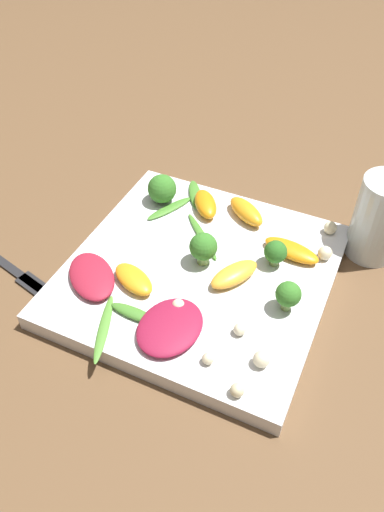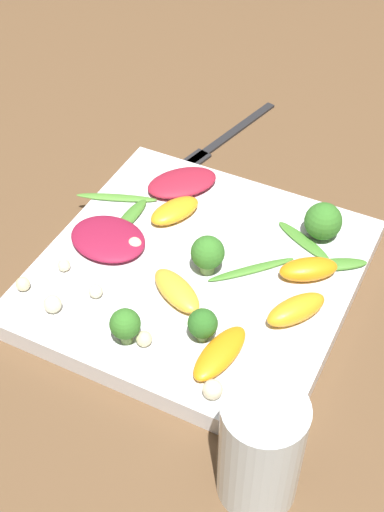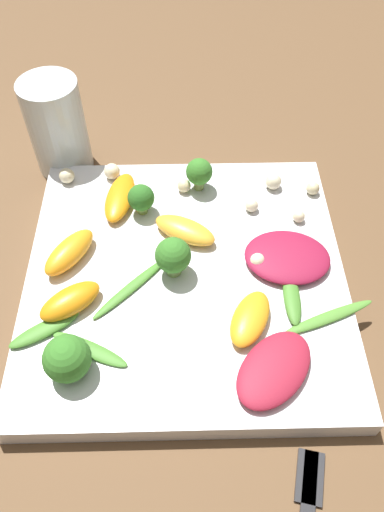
{
  "view_description": "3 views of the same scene",
  "coord_description": "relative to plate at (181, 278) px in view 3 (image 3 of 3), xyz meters",
  "views": [
    {
      "loc": [
        0.17,
        -0.39,
        0.46
      ],
      "look_at": [
        -0.01,
        0.01,
        0.03
      ],
      "focal_mm": 35.0,
      "sensor_mm": 36.0,
      "label": 1
    },
    {
      "loc": [
        0.46,
        0.22,
        0.54
      ],
      "look_at": [
        -0.01,
        -0.01,
        0.03
      ],
      "focal_mm": 50.0,
      "sensor_mm": 36.0,
      "label": 2
    },
    {
      "loc": [
        -0.28,
        -0.0,
        0.41
      ],
      "look_at": [
        0.01,
        -0.01,
        0.03
      ],
      "focal_mm": 35.0,
      "sensor_mm": 36.0,
      "label": 3
    }
  ],
  "objects": [
    {
      "name": "plate",
      "position": [
        0.0,
        0.0,
        0.0
      ],
      "size": [
        0.31,
        0.31,
        0.02
      ],
      "color": "white",
      "rests_on": "ground_plane"
    },
    {
      "name": "macadamia_nut_5",
      "position": [
        0.01,
        -0.07,
        0.02
      ],
      "size": [
        0.01,
        0.01,
        0.01
      ],
      "color": "beige",
      "rests_on": "plate"
    },
    {
      "name": "arugula_sprig_2",
      "position": [
        -0.06,
        -0.13,
        0.01
      ],
      "size": [
        0.04,
        0.09,
        0.0
      ],
      "color": "#518E33",
      "rests_on": "plate"
    },
    {
      "name": "arugula_sprig_4",
      "position": [
        -0.02,
        0.05,
        0.01
      ],
      "size": [
        0.07,
        0.07,
        0.0
      ],
      "color": "#47842D",
      "rests_on": "plate"
    },
    {
      "name": "arugula_sprig_1",
      "position": [
        -0.06,
        0.13,
        0.01
      ],
      "size": [
        0.05,
        0.06,
        0.01
      ],
      "color": "#47842D",
      "rests_on": "plate"
    },
    {
      "name": "broccoli_floret_0",
      "position": [
        -0.1,
        0.1,
        0.03
      ],
      "size": [
        0.04,
        0.04,
        0.04
      ],
      "color": "#84AD5B",
      "rests_on": "plate"
    },
    {
      "name": "orange_segment_3",
      "position": [
        -0.06,
        -0.06,
        0.02
      ],
      "size": [
        0.07,
        0.05,
        0.02
      ],
      "color": "orange",
      "rests_on": "plate"
    },
    {
      "name": "arugula_sprig_0",
      "position": [
        -0.03,
        -0.1,
        0.02
      ],
      "size": [
        0.06,
        0.02,
        0.01
      ],
      "color": "#47842D",
      "rests_on": "plate"
    },
    {
      "name": "orange_segment_1",
      "position": [
        0.02,
        0.11,
        0.02
      ],
      "size": [
        0.07,
        0.06,
        0.02
      ],
      "color": "orange",
      "rests_on": "plate"
    },
    {
      "name": "macadamia_nut_1",
      "position": [
        0.08,
        -0.07,
        0.02
      ],
      "size": [
        0.01,
        0.01,
        0.01
      ],
      "color": "beige",
      "rests_on": "plate"
    },
    {
      "name": "broccoli_floret_1",
      "position": [
        0.08,
        0.04,
        0.03
      ],
      "size": [
        0.03,
        0.03,
        0.03
      ],
      "color": "#7A9E51",
      "rests_on": "plate"
    },
    {
      "name": "ground_plane",
      "position": [
        0.0,
        0.0,
        -0.01
      ],
      "size": [
        2.4,
        2.4,
        0.0
      ],
      "primitive_type": "plane",
      "color": "brown"
    },
    {
      "name": "orange_segment_2",
      "position": [
        -0.04,
        0.1,
        0.02
      ],
      "size": [
        0.06,
        0.06,
        0.02
      ],
      "color": "orange",
      "rests_on": "plate"
    },
    {
      "name": "orange_segment_4",
      "position": [
        0.09,
        0.07,
        0.02
      ],
      "size": [
        0.08,
        0.04,
        0.02
      ],
      "color": "orange",
      "rests_on": "plate"
    },
    {
      "name": "radicchio_leaf_0",
      "position": [
        -0.11,
        -0.07,
        0.02
      ],
      "size": [
        0.09,
        0.09,
        0.01
      ],
      "color": "maroon",
      "rests_on": "plate"
    },
    {
      "name": "broccoli_floret_2",
      "position": [
        0.11,
        -0.02,
        0.03
      ],
      "size": [
        0.03,
        0.03,
        0.04
      ],
      "color": "#7A9E51",
      "rests_on": "plate"
    },
    {
      "name": "radicchio_leaf_1",
      "position": [
        0.01,
        -0.1,
        0.02
      ],
      "size": [
        0.08,
        0.09,
        0.01
      ],
      "color": "maroon",
      "rests_on": "plate"
    },
    {
      "name": "macadamia_nut_4",
      "position": [
        0.1,
        -0.14,
        0.02
      ],
      "size": [
        0.01,
        0.01,
        0.01
      ],
      "color": "beige",
      "rests_on": "plate"
    },
    {
      "name": "macadamia_nut_2",
      "position": [
        0.13,
        0.08,
        0.02
      ],
      "size": [
        0.02,
        0.02,
        0.02
      ],
      "color": "beige",
      "rests_on": "plate"
    },
    {
      "name": "arugula_sprig_3",
      "position": [
        -0.08,
        0.08,
        0.01
      ],
      "size": [
        0.05,
        0.07,
        0.0
      ],
      "color": "#47842D",
      "rests_on": "plate"
    },
    {
      "name": "macadamia_nut_0",
      "position": [
        0.11,
        0.0,
        0.02
      ],
      "size": [
        0.01,
        0.01,
        0.01
      ],
      "color": "beige",
      "rests_on": "plate"
    },
    {
      "name": "macadamia_nut_7",
      "position": [
        0.11,
        -0.1,
        0.02
      ],
      "size": [
        0.02,
        0.02,
        0.02
      ],
      "color": "beige",
      "rests_on": "plate"
    },
    {
      "name": "macadamia_nut_3",
      "position": [
        0.06,
        -0.12,
        0.02
      ],
      "size": [
        0.01,
        0.01,
        0.01
      ],
      "color": "beige",
      "rests_on": "plate"
    },
    {
      "name": "macadamia_nut_6",
      "position": [
        0.13,
        0.13,
        0.02
      ],
      "size": [
        0.02,
        0.02,
        0.02
      ],
      "color": "beige",
      "rests_on": "plate"
    },
    {
      "name": "broccoli_floret_3",
      "position": [
        0.0,
        0.01,
        0.04
      ],
      "size": [
        0.03,
        0.03,
        0.04
      ],
      "color": "#84AD5B",
      "rests_on": "plate"
    },
    {
      "name": "orange_segment_0",
      "position": [
        0.05,
        0.0,
        0.02
      ],
      "size": [
        0.06,
        0.07,
        0.02
      ],
      "color": "#FCAD33",
      "rests_on": "plate"
    },
    {
      "name": "drinking_glass",
      "position": [
        0.18,
        0.14,
        0.04
      ],
      "size": [
        0.07,
        0.07,
        0.11
      ],
      "color": "silver",
      "rests_on": "ground_plane"
    }
  ]
}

